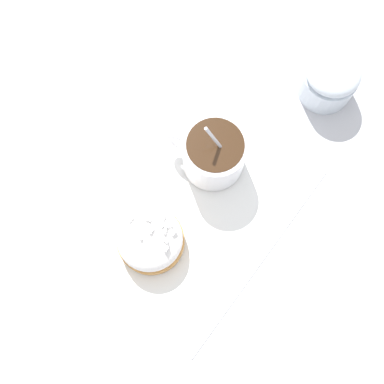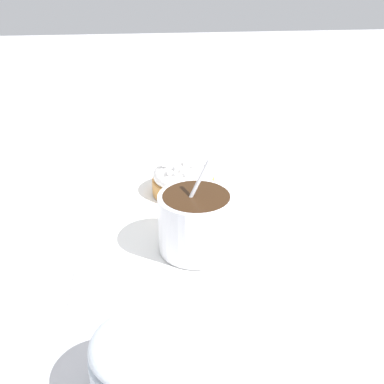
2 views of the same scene
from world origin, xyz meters
name	(u,v)px [view 2 (image 2 of 2)]	position (x,y,z in m)	size (l,w,h in m)	color
ground_plane	(199,218)	(0.00, 0.00, 0.00)	(3.00, 3.00, 0.00)	#B2B2B7
paper_napkin	(199,217)	(0.00, 0.00, 0.00)	(0.29, 0.28, 0.00)	white
coffee_cup	(197,220)	(-0.06, 0.01, 0.04)	(0.08, 0.10, 0.10)	white
frosted_pastry	(183,179)	(0.07, 0.01, 0.02)	(0.08, 0.08, 0.05)	#C18442
sugar_bowl	(142,364)	(-0.24, 0.07, 0.03)	(0.07, 0.07, 0.06)	silver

